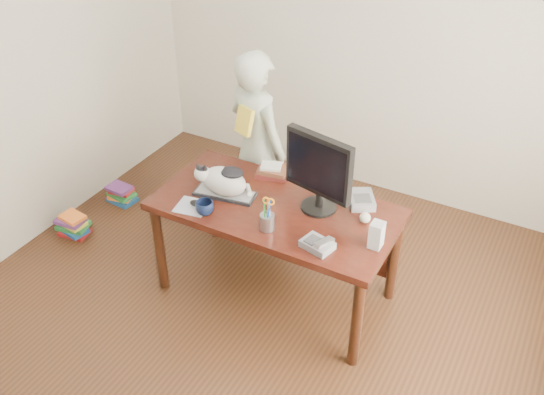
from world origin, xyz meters
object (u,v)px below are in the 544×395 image
at_px(calculator, 361,200).
at_px(person, 257,146).
at_px(cat, 222,180).
at_px(book_pile_a, 73,225).
at_px(desk, 281,218).
at_px(monitor, 319,170).
at_px(baseball, 365,218).
at_px(book_pile_b, 121,194).
at_px(coffee_mug, 205,208).
at_px(speaker, 377,235).
at_px(pen_cup, 267,220).
at_px(mouse, 196,203).
at_px(book_stack, 273,171).
at_px(keyboard, 225,194).
at_px(phone, 318,244).

relative_size(calculator, person, 0.17).
bearing_deg(cat, book_pile_a, 176.24).
height_order(desk, monitor, monitor).
xyz_separation_m(calculator, book_pile_a, (-2.23, -0.50, -0.69)).
height_order(baseball, person, person).
relative_size(person, book_pile_b, 5.89).
height_order(coffee_mug, speaker, speaker).
height_order(calculator, book_pile_b, calculator).
xyz_separation_m(monitor, book_pile_b, (-1.97, 0.25, -0.98)).
distance_m(desk, pen_cup, 0.39).
xyz_separation_m(person, book_pile_a, (-1.26, -0.81, -0.67)).
bearing_deg(coffee_mug, baseball, 23.51).
height_order(baseball, calculator, baseball).
xyz_separation_m(mouse, person, (-0.04, 0.86, -0.01)).
height_order(monitor, book_stack, monitor).
relative_size(monitor, book_stack, 2.09).
height_order(baseball, book_stack, book_stack).
distance_m(baseball, person, 1.18).
height_order(monitor, calculator, monitor).
relative_size(speaker, baseball, 2.42).
bearing_deg(book_pile_b, book_pile_a, -93.13).
relative_size(book_stack, book_pile_a, 0.96).
relative_size(coffee_mug, book_pile_b, 0.46).
bearing_deg(book_pile_a, monitor, 8.45).
bearing_deg(keyboard, speaker, -11.25).
distance_m(mouse, phone, 0.88).
relative_size(coffee_mug, book_pile_a, 0.44).
bearing_deg(coffee_mug, phone, 2.43).
bearing_deg(baseball, speaker, -53.35).
relative_size(cat, speaker, 2.37).
bearing_deg(calculator, book_pile_a, 161.52).
xyz_separation_m(pen_cup, person, (-0.56, 0.85, -0.06)).
distance_m(monitor, coffee_mug, 0.77).
distance_m(cat, phone, 0.83).
height_order(desk, baseball, baseball).
height_order(monitor, book_pile_a, monitor).
xyz_separation_m(mouse, coffee_mug, (0.10, -0.04, 0.02)).
distance_m(keyboard, coffee_mug, 0.24).
bearing_deg(book_pile_b, desk, -8.97).
bearing_deg(calculator, monitor, -169.60).
height_order(coffee_mug, calculator, coffee_mug).
relative_size(phone, speaker, 1.23).
bearing_deg(phone, book_pile_b, 177.54).
relative_size(cat, pen_cup, 1.68).
height_order(cat, person, person).
height_order(cat, coffee_mug, cat).
bearing_deg(coffee_mug, mouse, 156.11).
bearing_deg(book_stack, desk, -63.88).
xyz_separation_m(coffee_mug, speaker, (1.08, 0.21, 0.04)).
bearing_deg(coffee_mug, book_pile_a, 176.32).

